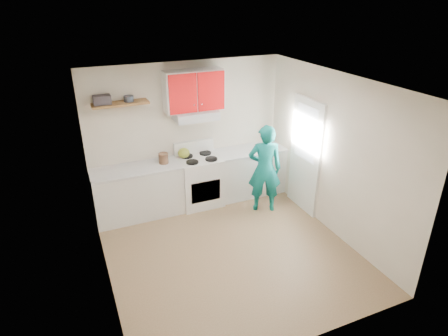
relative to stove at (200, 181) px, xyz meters
name	(u,v)px	position (x,y,z in m)	size (l,w,h in m)	color
floor	(229,250)	(-0.10, -1.57, -0.46)	(3.80, 3.80, 0.00)	brown
ceiling	(230,83)	(-0.10, -1.57, 2.14)	(3.60, 3.80, 0.04)	white
back_wall	(187,134)	(-0.10, 0.32, 0.84)	(3.60, 0.04, 2.60)	beige
front_wall	(307,251)	(-0.10, -3.47, 0.84)	(3.60, 0.04, 2.60)	beige
left_wall	(98,200)	(-1.90, -1.57, 0.84)	(0.04, 3.80, 2.60)	beige
right_wall	(333,155)	(1.70, -1.57, 0.84)	(0.04, 3.80, 2.60)	beige
door	(305,156)	(1.68, -0.88, 0.56)	(0.05, 0.85, 2.05)	white
door_glass	(306,133)	(1.65, -0.88, 0.99)	(0.01, 0.55, 0.95)	white
counter_left	(138,192)	(-1.14, 0.02, -0.01)	(1.52, 0.60, 0.90)	silver
counter_right	(249,172)	(1.04, 0.02, -0.01)	(1.32, 0.60, 0.90)	silver
stove	(200,181)	(0.00, 0.00, 0.00)	(0.76, 0.65, 0.92)	white
range_hood	(196,115)	(0.00, 0.10, 1.24)	(0.76, 0.44, 0.15)	silver
upper_cabinets	(194,90)	(0.00, 0.16, 1.66)	(1.02, 0.33, 0.70)	red
shelf	(120,104)	(-1.25, 0.18, 1.56)	(0.90, 0.30, 0.04)	brown
books	(102,100)	(-1.52, 0.18, 1.65)	(0.27, 0.20, 0.14)	#363037
tin	(129,99)	(-1.11, 0.18, 1.63)	(0.16, 0.16, 0.10)	#333D4C
kettle	(184,153)	(-0.24, 0.13, 0.55)	(0.22, 0.22, 0.18)	olive
crock	(164,159)	(-0.64, 0.04, 0.54)	(0.17, 0.17, 0.20)	#49301F
cutting_board	(243,153)	(0.84, -0.09, 0.45)	(0.33, 0.24, 0.02)	olive
silicone_mat	(269,148)	(1.44, 0.00, 0.44)	(0.32, 0.27, 0.01)	red
person	(265,169)	(0.99, -0.67, 0.35)	(0.59, 0.39, 1.62)	#0C6E6A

